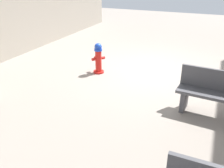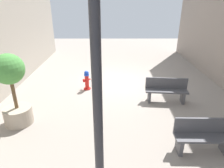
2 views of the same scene
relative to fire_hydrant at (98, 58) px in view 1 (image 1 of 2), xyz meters
name	(u,v)px [view 1 (image 1 of 2)]	position (x,y,z in m)	size (l,w,h in m)	color
ground_plane	(154,71)	(-1.46, -0.77, -0.44)	(23.40, 23.40, 0.00)	gray
fire_hydrant	(98,58)	(0.00, 0.00, 0.00)	(0.36, 0.36, 0.89)	red
bench_near	(219,94)	(-3.28, 1.15, 0.05)	(1.67, 0.58, 0.95)	#4C4C51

